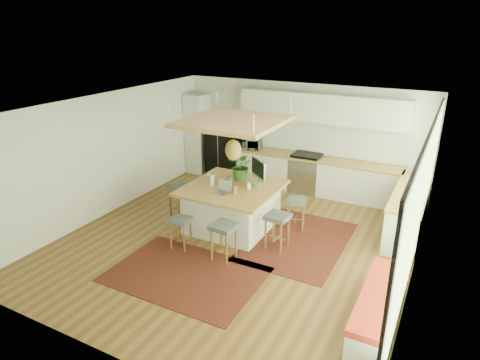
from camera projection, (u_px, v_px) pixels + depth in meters
The scene contains 36 objects.
floor at pixel (237, 241), 8.41m from camera, with size 7.00×7.00×0.00m, color brown.
ceiling at pixel (237, 107), 7.46m from camera, with size 7.00×7.00×0.00m, color white.
wall_back at pixel (301, 136), 10.84m from camera, with size 6.50×6.50×0.00m, color silver.
wall_front at pixel (100, 268), 5.04m from camera, with size 6.50×6.50×0.00m, color silver.
wall_left at pixel (109, 154), 9.35m from camera, with size 7.00×7.00×0.00m, color silver.
wall_right at pixel (421, 211), 6.53m from camera, with size 7.00×7.00×0.00m, color silver.
window_wall at pixel (420, 208), 6.52m from camera, with size 0.10×6.20×2.60m, color black, non-canonical shape.
pantry at pixel (198, 134), 11.93m from camera, with size 0.55×0.60×2.25m, color silver.
back_counter_base at pixel (315, 176), 10.66m from camera, with size 4.20×0.60×0.88m, color silver.
back_counter_top at pixel (316, 159), 10.49m from camera, with size 4.24×0.64×0.05m, color #A17939.
backsplash at pixel (321, 139), 10.58m from camera, with size 4.20×0.02×0.80m, color white.
upper_cabinets at pixel (321, 108), 10.17m from camera, with size 4.20×0.34×0.70m, color silver.
range at pixel (306, 172), 10.74m from camera, with size 0.76×0.62×1.00m, color #A5A5AA, non-canonical shape.
right_counter_base at pixel (408, 212), 8.64m from camera, with size 0.60×2.50×0.88m, color silver.
right_counter_top at pixel (411, 191), 8.48m from camera, with size 0.64×2.54×0.05m, color #A17939.
window_bench at pixel (379, 308), 6.05m from camera, with size 0.52×2.00×0.50m, color silver, non-canonical shape.
ceiling_panel at pixel (233, 135), 8.15m from camera, with size 1.86×1.86×0.80m, color #A17939, non-canonical shape.
rug_near at pixel (186, 274), 7.28m from camera, with size 2.60×1.80×0.01m, color black.
rug_right at pixel (298, 241), 8.38m from camera, with size 1.80×2.60×0.01m, color black.
fridge at pixel (223, 144), 11.65m from camera, with size 0.85×0.66×1.70m, color black, non-canonical shape.
island at pixel (232, 207), 8.81m from camera, with size 1.85×1.85×0.93m, color #A17939, non-canonical shape.
stool_near_left at pixel (180, 231), 8.03m from camera, with size 0.37×0.37×0.63m, color #3E4344, non-canonical shape.
stool_near_right at pixel (224, 242), 7.64m from camera, with size 0.42×0.42×0.72m, color #3E4344, non-canonical shape.
stool_right_front at pixel (277, 232), 8.01m from camera, with size 0.43×0.43×0.72m, color #3E4344, non-canonical shape.
stool_right_back at pixel (296, 213), 8.81m from camera, with size 0.40×0.40×0.68m, color #3E4344, non-canonical shape.
stool_left_side at pixel (181, 201), 9.38m from camera, with size 0.43×0.43×0.73m, color #3E4344, non-canonical shape.
laptop at pixel (221, 187), 8.29m from camera, with size 0.34×0.36×0.25m, color #A5A5AA, non-canonical shape.
monitor at pixel (258, 173), 8.65m from camera, with size 0.61×0.22×0.57m, color #A5A5AA, non-canonical shape.
microwave at pixel (252, 142), 11.21m from camera, with size 0.51×0.28×0.34m, color #A5A5AA.
island_plant at pixel (241, 169), 8.96m from camera, with size 0.56×0.62×0.48m, color #1E4C19.
island_bowl at pixel (212, 176), 9.16m from camera, with size 0.22×0.22×0.05m, color white.
island_bottle_0 at pixel (212, 177), 8.93m from camera, with size 0.07×0.07×0.19m, color teal.
island_bottle_1 at pixel (212, 181), 8.66m from camera, with size 0.07×0.07×0.19m, color silver.
island_bottle_2 at pixel (236, 189), 8.26m from camera, with size 0.07×0.07×0.19m, color #A45736.
island_bottle_3 at pixel (248, 184), 8.50m from camera, with size 0.07×0.07×0.19m, color white.
island_bottle_4 at pixel (229, 177), 8.91m from camera, with size 0.07×0.07×0.19m, color #497949.
Camera 1 is at (3.50, -6.57, 4.12)m, focal length 31.42 mm.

